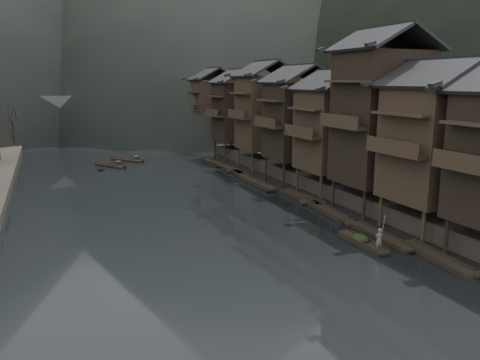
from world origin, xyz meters
TOP-DOWN VIEW (x-y plane):
  - water at (0.00, 0.00)m, footprint 300.00×300.00m
  - right_bank at (35.00, 40.00)m, footprint 40.00×200.00m
  - stilt_houses at (17.28, 19.16)m, footprint 9.00×67.60m
  - moored_sampans at (11.92, 14.49)m, footprint 3.28×48.08m
  - midriver_boats at (-0.23, 51.30)m, footprint 14.68×39.95m
  - stone_bridge at (-0.00, 72.00)m, footprint 40.00×6.00m
  - hero_sampan at (9.96, -1.92)m, footprint 1.15×5.18m
  - cargo_heap at (9.96, -1.68)m, footprint 1.14×1.49m
  - boatman at (9.93, -3.73)m, footprint 0.61×0.40m
  - bamboo_pole at (10.13, -3.73)m, footprint 1.28×2.02m

SIDE VIEW (x-z plane):
  - water at x=0.00m, z-range 0.00..0.00m
  - moored_sampans at x=11.92m, z-range -0.03..0.44m
  - midriver_boats at x=-0.23m, z-range -0.02..0.43m
  - hero_sampan at x=9.96m, z-range -0.01..0.42m
  - cargo_heap at x=9.96m, z-range 0.44..1.12m
  - right_bank at x=35.00m, z-range 0.00..1.80m
  - boatman at x=9.93m, z-range 0.44..2.09m
  - bamboo_pole at x=10.13m, z-range 2.09..5.60m
  - stone_bridge at x=0.00m, z-range 0.61..9.61m
  - stilt_houses at x=17.28m, z-range 0.54..17.41m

